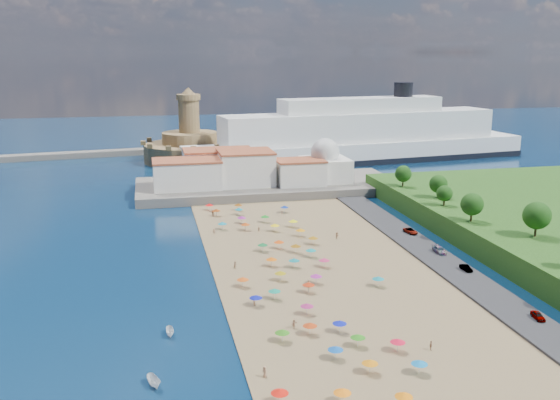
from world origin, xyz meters
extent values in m
plane|color=#071938|center=(0.00, 0.00, 0.00)|extent=(700.00, 700.00, 0.00)
cube|color=#59544C|center=(10.00, 73.00, 1.50)|extent=(90.00, 36.00, 3.00)
cube|color=#59544C|center=(-12.00, 108.00, 1.20)|extent=(18.00, 70.00, 2.40)
cube|color=silver|center=(-18.00, 69.00, 7.50)|extent=(22.00, 14.00, 9.00)
cube|color=silver|center=(2.00, 71.00, 8.50)|extent=(18.00, 16.00, 11.00)
cube|color=silver|center=(20.00, 67.00, 7.00)|extent=(16.00, 12.00, 8.00)
cube|color=silver|center=(-6.00, 83.00, 8.00)|extent=(24.00, 14.00, 10.00)
cube|color=silver|center=(30.00, 71.00, 7.00)|extent=(16.00, 16.00, 8.00)
sphere|color=silver|center=(30.00, 71.00, 13.00)|extent=(10.00, 10.00, 10.00)
cylinder|color=silver|center=(30.00, 71.00, 16.80)|extent=(1.20, 1.20, 1.60)
cylinder|color=#9F864F|center=(-12.00, 138.00, 4.00)|extent=(40.00, 40.00, 8.00)
cylinder|color=#9F864F|center=(-12.00, 138.00, 10.50)|extent=(24.00, 24.00, 5.00)
cylinder|color=#9F864F|center=(-12.00, 138.00, 20.00)|extent=(9.00, 9.00, 14.00)
cylinder|color=#9F864F|center=(-12.00, 138.00, 28.20)|extent=(10.40, 10.40, 2.40)
cone|color=#9F864F|center=(-12.00, 138.00, 30.90)|extent=(6.00, 6.00, 3.00)
cube|color=black|center=(60.96, 122.53, 1.26)|extent=(157.69, 43.69, 2.51)
cube|color=white|center=(60.96, 122.53, 4.65)|extent=(156.64, 43.16, 9.30)
cube|color=white|center=(60.96, 122.53, 15.50)|extent=(125.37, 34.94, 12.40)
cube|color=white|center=(60.96, 122.53, 24.80)|extent=(73.61, 23.96, 6.20)
cylinder|color=black|center=(81.44, 125.28, 31.00)|extent=(8.27, 8.27, 6.20)
cylinder|color=gray|center=(-10.27, -42.72, 1.25)|extent=(0.07, 0.07, 2.00)
cone|color=#2F7F16|center=(-10.27, -42.72, 2.15)|extent=(2.50, 2.50, 0.60)
cylinder|color=gray|center=(-11.65, 40.78, 1.25)|extent=(0.07, 0.07, 2.00)
cone|color=#90390D|center=(-11.65, 40.78, 2.15)|extent=(2.50, 2.50, 0.60)
cylinder|color=gray|center=(-0.25, 6.56, 1.25)|extent=(0.07, 0.07, 2.00)
cone|color=#D44509|center=(-0.25, 6.56, 2.15)|extent=(2.50, 2.50, 0.60)
cylinder|color=gray|center=(-3.46, -50.36, 1.25)|extent=(0.07, 0.07, 2.00)
cone|color=#0D4EAC|center=(-3.46, -50.36, 2.15)|extent=(2.50, 2.50, 0.60)
cone|color=orange|center=(1.51, -65.34, 2.15)|extent=(2.50, 2.50, 0.60)
cylinder|color=gray|center=(-6.28, -62.65, 1.25)|extent=(0.07, 0.07, 2.00)
cone|color=orange|center=(-6.28, -62.65, 2.15)|extent=(2.50, 2.50, 0.60)
cylinder|color=gray|center=(8.75, 40.57, 1.25)|extent=(0.07, 0.07, 2.00)
cone|color=#0C2C9E|center=(8.75, 40.57, 2.15)|extent=(2.50, 2.50, 0.60)
cylinder|color=gray|center=(8.80, 8.02, 1.25)|extent=(0.07, 0.07, 2.00)
cone|color=#9A670E|center=(8.80, 8.02, 2.15)|extent=(2.50, 2.50, 0.60)
cylinder|color=gray|center=(0.95, 30.89, 1.25)|extent=(0.07, 0.07, 2.00)
cone|color=#16811E|center=(0.95, 30.89, 2.15)|extent=(2.50, 2.50, 0.60)
cylinder|color=gray|center=(-12.95, 47.85, 1.25)|extent=(0.07, 0.07, 2.00)
cone|color=#FF0C0B|center=(-12.95, 47.85, 2.15)|extent=(2.50, 2.50, 0.60)
cylinder|color=gray|center=(1.36, -47.06, 1.25)|extent=(0.07, 0.07, 2.00)
cone|color=#288217|center=(1.36, -47.06, 2.15)|extent=(2.50, 2.50, 0.60)
cylinder|color=gray|center=(1.81, 21.45, 1.25)|extent=(0.07, 0.07, 2.00)
cone|color=yellow|center=(1.81, 21.45, 2.15)|extent=(2.50, 2.50, 0.60)
cylinder|color=gray|center=(-5.64, 31.15, 1.25)|extent=(0.07, 0.07, 2.00)
cone|color=#9D2190|center=(-5.64, 31.15, 2.15)|extent=(2.50, 2.50, 0.60)
cylinder|color=gray|center=(-5.71, 24.01, 1.25)|extent=(0.07, 0.07, 2.00)
cone|color=#BD450F|center=(-5.71, 24.01, 2.15)|extent=(2.50, 2.50, 0.60)
cylinder|color=gray|center=(-0.51, -22.66, 1.25)|extent=(0.07, 0.07, 2.00)
cone|color=#B62E0E|center=(-0.51, -22.66, 2.15)|extent=(2.50, 2.50, 0.60)
cylinder|color=gray|center=(-11.70, 26.15, 1.25)|extent=(0.07, 0.07, 2.00)
cone|color=#107893|center=(-11.70, 26.15, 2.15)|extent=(2.50, 2.50, 0.60)
cylinder|color=gray|center=(-11.93, -27.00, 1.25)|extent=(0.07, 0.07, 2.00)
cone|color=#0C149F|center=(-11.93, -27.00, 2.15)|extent=(2.50, 2.50, 0.60)
cylinder|color=gray|center=(0.07, -41.29, 1.25)|extent=(0.07, 0.07, 2.00)
cone|color=#0C17A8|center=(0.07, -41.29, 2.15)|extent=(2.50, 2.50, 0.60)
cylinder|color=gray|center=(7.58, 24.51, 1.25)|extent=(0.07, 0.07, 2.00)
cone|color=#F5F10D|center=(7.58, 24.51, 2.15)|extent=(2.50, 2.50, 0.60)
cylinder|color=gray|center=(0.16, -7.60, 1.25)|extent=(0.07, 0.07, 2.00)
cone|color=#0D727C|center=(0.16, -7.60, 2.15)|extent=(2.50, 2.50, 0.60)
cylinder|color=gray|center=(-7.81, -24.48, 1.25)|extent=(0.07, 0.07, 2.00)
cone|color=#0E8469|center=(-7.81, -24.48, 2.15)|extent=(2.50, 2.50, 0.60)
cylinder|color=gray|center=(-12.84, -16.96, 1.25)|extent=(0.07, 0.07, 2.00)
cone|color=#CC4E10|center=(-12.84, -16.96, 2.15)|extent=(2.50, 2.50, 0.60)
cylinder|color=gray|center=(7.41, -57.34, 1.25)|extent=(0.07, 0.07, 2.00)
cone|color=#0E74BB|center=(7.41, -57.34, 2.15)|extent=(2.50, 2.50, 0.60)
cylinder|color=gray|center=(-4.61, -5.77, 1.25)|extent=(0.07, 0.07, 2.00)
cone|color=#E2600A|center=(-4.61, -5.77, 2.15)|extent=(2.50, 2.50, 0.60)
cylinder|color=gray|center=(7.44, 15.53, 1.25)|extent=(0.07, 0.07, 2.00)
cone|color=orange|center=(7.44, 15.53, 2.15)|extent=(2.50, 2.50, 0.60)
cylinder|color=gray|center=(-3.49, -32.91, 1.25)|extent=(0.07, 0.07, 2.00)
cone|color=#9C2160|center=(-3.49, -32.91, 2.15)|extent=(2.50, 2.50, 0.60)
cylinder|color=gray|center=(-4.57, -14.97, 1.25)|extent=(0.07, 0.07, 2.00)
cone|color=#9D880E|center=(-4.57, -14.97, 2.15)|extent=(2.50, 2.50, 0.60)
cylinder|color=gray|center=(7.05, -49.98, 1.25)|extent=(0.07, 0.07, 2.00)
cone|color=red|center=(7.05, -49.98, 2.15)|extent=(2.50, 2.50, 0.60)
cylinder|color=gray|center=(2.29, -18.26, 1.25)|extent=(0.07, 0.07, 2.00)
cone|color=#9D218A|center=(2.29, -18.26, 2.15)|extent=(2.50, 2.50, 0.60)
cylinder|color=gray|center=(6.76, -8.86, 1.25)|extent=(0.07, 0.07, 2.00)
cone|color=#BA2759|center=(6.76, -8.86, 2.15)|extent=(2.50, 2.50, 0.60)
cylinder|color=gray|center=(14.27, -22.38, 1.25)|extent=(0.07, 0.07, 2.00)
cone|color=#0F7A8A|center=(14.27, -22.38, 2.15)|extent=(2.50, 2.50, 0.60)
cylinder|color=gray|center=(5.70, -1.37, 1.25)|extent=(0.07, 0.07, 2.00)
cone|color=#0E8485|center=(5.70, -1.37, 2.15)|extent=(2.50, 2.50, 0.60)
cylinder|color=gray|center=(-14.62, -60.90, 1.25)|extent=(0.07, 0.07, 2.00)
cone|color=red|center=(-14.62, -60.90, 2.15)|extent=(2.50, 2.50, 0.60)
cylinder|color=gray|center=(2.98, 2.57, 1.25)|extent=(0.07, 0.07, 2.00)
cone|color=#84530C|center=(2.98, 2.57, 2.15)|extent=(2.50, 2.50, 0.60)
cylinder|color=gray|center=(-4.37, 46.12, 1.25)|extent=(0.07, 0.07, 2.00)
cone|color=#83440B|center=(-4.37, 46.12, 2.15)|extent=(2.50, 2.50, 0.60)
cylinder|color=gray|center=(-4.57, 5.14, 1.25)|extent=(0.07, 0.07, 2.00)
cone|color=#11632E|center=(-4.57, 5.14, 2.15)|extent=(2.50, 2.50, 0.60)
cylinder|color=gray|center=(-5.01, 40.81, 1.25)|extent=(0.07, 0.07, 2.00)
cone|color=#108196|center=(-5.01, 40.81, 2.15)|extent=(2.50, 2.50, 0.60)
cylinder|color=gray|center=(-5.11, -41.10, 1.25)|extent=(0.07, 0.07, 2.00)
cone|color=#B3370E|center=(-5.11, -41.10, 2.15)|extent=(2.50, 2.50, 0.60)
cylinder|color=gray|center=(0.29, -55.64, 1.25)|extent=(0.07, 0.07, 2.00)
cone|color=orange|center=(0.29, -55.64, 2.15)|extent=(2.50, 2.50, 0.60)
imported|color=tan|center=(12.49, -50.65, 1.05)|extent=(0.56, 1.00, 1.61)
imported|color=tan|center=(16.04, 11.49, 1.17)|extent=(0.97, 1.78, 1.83)
imported|color=tan|center=(-7.16, -38.06, 1.09)|extent=(1.54, 1.31, 1.67)
imported|color=tan|center=(-12.72, -5.54, 1.12)|extent=(1.07, 1.07, 1.75)
imported|color=tan|center=(-2.46, 21.93, 1.05)|extent=(0.98, 0.93, 1.59)
imported|color=tan|center=(-12.21, -26.84, 1.11)|extent=(0.53, 0.70, 1.72)
imported|color=tan|center=(0.28, -20.09, 1.09)|extent=(0.83, 0.56, 1.67)
imported|color=tan|center=(-15.28, -53.42, 1.12)|extent=(0.94, 1.02, 1.75)
imported|color=tan|center=(7.16, 36.93, 1.10)|extent=(0.64, 1.10, 1.69)
imported|color=tan|center=(-14.40, 22.00, 1.09)|extent=(1.16, 0.77, 1.67)
imported|color=tan|center=(-12.61, 40.92, 1.19)|extent=(1.11, 1.09, 1.87)
imported|color=white|center=(-31.32, -52.26, 0.75)|extent=(2.59, 4.15, 1.50)
imported|color=white|center=(-28.32, -35.93, 0.67)|extent=(1.42, 3.50, 1.33)
imported|color=gray|center=(36.00, -18.59, 1.31)|extent=(1.47, 3.78, 1.23)
imported|color=gray|center=(36.00, -5.92, 1.41)|extent=(2.01, 4.92, 1.42)
imported|color=gray|center=(36.00, -44.46, 1.33)|extent=(2.01, 3.87, 1.26)
imported|color=gray|center=(36.00, 10.79, 1.35)|extent=(2.85, 4.94, 1.30)
cylinder|color=#382314|center=(55.17, -14.32, 7.77)|extent=(0.50, 0.50, 3.53)
sphere|color=#14380F|center=(55.17, -14.32, 10.94)|extent=(6.35, 6.35, 6.35)
cylinder|color=#382314|center=(47.41, 0.72, 7.57)|extent=(0.50, 0.50, 3.14)
sphere|color=#14380F|center=(47.41, 0.72, 10.39)|extent=(5.65, 5.65, 5.65)
cylinder|color=#382314|center=(48.42, 17.35, 7.22)|extent=(0.50, 0.50, 2.45)
sphere|color=#14380F|center=(48.42, 17.35, 9.43)|extent=(4.41, 4.41, 4.41)
cylinder|color=#382314|center=(51.04, 26.50, 7.46)|extent=(0.50, 0.50, 2.92)
sphere|color=#14380F|center=(51.04, 26.50, 10.09)|extent=(5.25, 5.25, 5.25)
cylinder|color=#382314|center=(47.39, 43.29, 7.44)|extent=(0.50, 0.50, 2.88)
sphere|color=#14380F|center=(47.39, 43.29, 10.03)|extent=(5.18, 5.18, 5.18)
camera|label=1|loc=(-30.73, -135.52, 46.99)|focal=40.00mm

